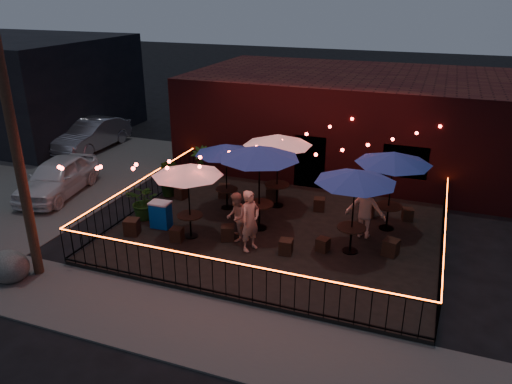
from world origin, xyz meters
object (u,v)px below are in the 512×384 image
Objects in this scene: utility_pole at (13,134)px; cafe_table_4 at (356,177)px; cafe_table_5 at (394,159)px; cooler at (161,214)px; cafe_table_0 at (187,171)px; cafe_table_3 at (278,141)px; boulder at (8,267)px; cafe_table_2 at (259,153)px; cafe_table_1 at (226,150)px.

utility_pole reaches higher than cafe_table_4.
cooler is at bearing -160.41° from cafe_table_5.
cafe_table_0 is (3.04, 3.24, -1.67)m from utility_pole.
cafe_table_0 is 3.23× the size of cooler.
cafe_table_5 is at bearing 25.67° from cafe_table_0.
cafe_table_5 is (8.70, 5.96, -1.48)m from utility_pole.
utility_pole is 10.64m from cafe_table_5.
utility_pole reaches higher than cafe_table_5.
utility_pole is 2.84× the size of cafe_table_0.
boulder is (-5.32, -6.96, -2.16)m from cafe_table_3.
cafe_table_2 is 1.93m from cafe_table_3.
cafe_table_4 reaches higher than cafe_table_1.
cafe_table_2 is at bearing -159.64° from cafe_table_5.
cafe_table_0 is 0.91× the size of cafe_table_3.
cafe_table_0 is at bearing 46.54° from boulder.
cafe_table_2 is 0.90× the size of cafe_table_3.
cafe_table_1 is 4.94m from cafe_table_4.
cafe_table_0 is 3.67m from cafe_table_3.
cooler is 0.86× the size of boulder.
cafe_table_0 is 4.91m from cafe_table_4.
cafe_table_1 is at bearing 58.75° from boulder.
utility_pole is 6.75m from cafe_table_2.
cafe_table_1 is at bearing -176.73° from cafe_table_5.
cafe_table_3 reaches higher than cafe_table_1.
cafe_table_4 is 6.37m from cooler.
cafe_table_3 reaches higher than cafe_table_4.
utility_pole is 3.68m from boulder.
cafe_table_1 is at bearing 160.84° from cafe_table_4.
boulder is at bearing -121.25° from cafe_table_1.
cafe_table_5 is at bearing 3.27° from cafe_table_1.
boulder is (-3.74, -6.16, -1.90)m from cafe_table_1.
utility_pole is 6.72m from cafe_table_1.
cafe_table_5 is at bearing 34.42° from utility_pole.
cafe_table_4 is (3.08, -2.42, -0.07)m from cafe_table_3.
utility_pole is at bearing -126.65° from cafe_table_3.
cafe_table_0 is at bearing -118.74° from cafe_table_3.
cafe_table_4 is (7.88, 4.03, -1.51)m from utility_pole.
cafe_table_0 is 2.76× the size of boulder.
cafe_table_0 is 6.28m from cafe_table_5.
cafe_table_1 is 3.07m from cooler.
cafe_table_1 reaches higher than boulder.
cafe_table_2 is at bearing 170.64° from cafe_table_4.
utility_pole is 3.31× the size of cafe_table_1.
utility_pole is at bearing -119.70° from cafe_table_1.
cooler is (1.82, 3.51, -3.41)m from utility_pole.
cafe_table_1 is 2.01m from cafe_table_2.
utility_pole is 9.18× the size of cooler.
utility_pole is at bearing -133.16° from cafe_table_0.
utility_pole is at bearing -136.90° from cafe_table_2.
cafe_table_4 is at bearing 27.06° from utility_pole.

